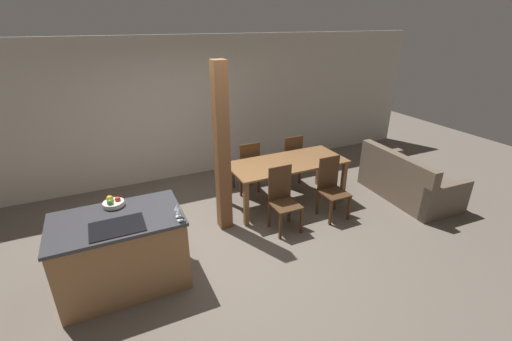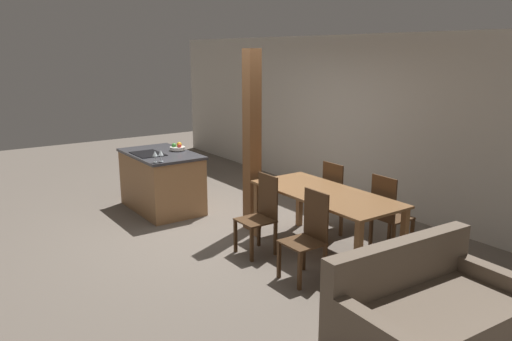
# 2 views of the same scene
# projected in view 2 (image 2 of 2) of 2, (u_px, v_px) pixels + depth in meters

# --- Properties ---
(ground_plane) EXTENTS (16.00, 16.00, 0.00)m
(ground_plane) POSITION_uv_depth(u_px,v_px,m) (220.00, 230.00, 6.99)
(ground_plane) COLOR #665B51
(wall_back) EXTENTS (11.20, 0.08, 2.70)m
(wall_back) POSITION_uv_depth(u_px,v_px,m) (355.00, 120.00, 8.12)
(wall_back) COLOR beige
(wall_back) RESTS_ON ground_plane
(kitchen_island) EXTENTS (1.43, 0.89, 0.92)m
(kitchen_island) POSITION_uv_depth(u_px,v_px,m) (162.00, 181.00, 7.81)
(kitchen_island) COLOR #9E7047
(kitchen_island) RESTS_ON ground_plane
(fruit_bowl) EXTENTS (0.24, 0.24, 0.12)m
(fruit_bowl) POSITION_uv_depth(u_px,v_px,m) (178.00, 147.00, 7.85)
(fruit_bowl) COLOR silver
(fruit_bowl) RESTS_ON kitchen_island
(wine_glass_near) EXTENTS (0.07, 0.07, 0.16)m
(wine_glass_near) POSITION_uv_depth(u_px,v_px,m) (155.00, 154.00, 6.96)
(wine_glass_near) COLOR silver
(wine_glass_near) RESTS_ON kitchen_island
(wine_glass_middle) EXTENTS (0.07, 0.07, 0.16)m
(wine_glass_middle) POSITION_uv_depth(u_px,v_px,m) (161.00, 153.00, 7.01)
(wine_glass_middle) COLOR silver
(wine_glass_middle) RESTS_ON kitchen_island
(dining_table) EXTENTS (1.96, 0.87, 0.77)m
(dining_table) POSITION_uv_depth(u_px,v_px,m) (325.00, 200.00, 6.09)
(dining_table) COLOR brown
(dining_table) RESTS_ON ground_plane
(dining_chair_near_left) EXTENTS (0.40, 0.40, 0.98)m
(dining_chair_near_left) POSITION_uv_depth(u_px,v_px,m) (261.00, 214.00, 6.12)
(dining_chair_near_left) COLOR #472D19
(dining_chair_near_left) RESTS_ON ground_plane
(dining_chair_near_right) EXTENTS (0.40, 0.40, 0.98)m
(dining_chair_near_right) POSITION_uv_depth(u_px,v_px,m) (308.00, 235.00, 5.41)
(dining_chair_near_right) COLOR #472D19
(dining_chair_near_right) RESTS_ON ground_plane
(dining_chair_far_left) EXTENTS (0.40, 0.40, 0.98)m
(dining_chair_far_left) POSITION_uv_depth(u_px,v_px,m) (338.00, 196.00, 6.84)
(dining_chair_far_left) COLOR #472D19
(dining_chair_far_left) RESTS_ON ground_plane
(dining_chair_far_right) EXTENTS (0.40, 0.40, 0.98)m
(dining_chair_far_right) POSITION_uv_depth(u_px,v_px,m) (388.00, 213.00, 6.14)
(dining_chair_far_right) COLOR #472D19
(dining_chair_far_right) RESTS_ON ground_plane
(couch) EXTENTS (1.00, 1.70, 0.87)m
(couch) POSITION_uv_depth(u_px,v_px,m) (429.00, 319.00, 4.13)
(couch) COLOR brown
(couch) RESTS_ON ground_plane
(timber_post) EXTENTS (0.19, 0.19, 2.48)m
(timber_post) POSITION_uv_depth(u_px,v_px,m) (252.00, 142.00, 6.79)
(timber_post) COLOR brown
(timber_post) RESTS_ON ground_plane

